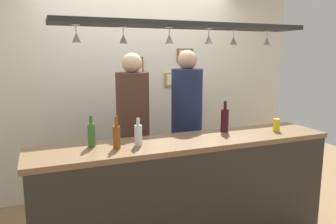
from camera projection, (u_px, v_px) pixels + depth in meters
The scene contains 20 objects.
ground_plane at pixel (172, 224), 3.37m from camera, with size 8.00×8.00×0.00m, color olive.
back_wall at pixel (139, 88), 4.15m from camera, with size 4.40×0.06×2.60m, color silver.
bar_counter at pixel (194, 180), 2.79m from camera, with size 2.70×0.55×0.99m.
overhead_glass_rack at pixel (186, 25), 2.75m from camera, with size 2.20×0.36×0.04m, color black.
hanging_wineglass_far_left at pixel (76, 37), 2.43m from camera, with size 0.07×0.07×0.13m.
hanging_wineglass_left at pixel (123, 38), 2.64m from camera, with size 0.07×0.07×0.13m.
hanging_wineglass_center_left at pixel (169, 38), 2.67m from camera, with size 0.07×0.07×0.13m.
hanging_wineglass_center at pixel (209, 39), 2.79m from camera, with size 0.07×0.07×0.13m.
hanging_wineglass_center_right at pixel (233, 40), 3.01m from camera, with size 0.07×0.07×0.13m.
hanging_wineglass_right at pixel (267, 41), 3.13m from camera, with size 0.07×0.07×0.13m.
person_left_brown_shirt at pixel (133, 120), 3.38m from camera, with size 0.34×0.34×1.74m.
person_middle_navy_shirt at pixel (187, 115), 3.61m from camera, with size 0.34×0.34×1.77m.
bottle_soda_clear at pixel (138, 135), 2.69m from camera, with size 0.06×0.06×0.23m.
bottle_beer_green_import at pixel (91, 134), 2.65m from camera, with size 0.06×0.06×0.26m.
bottle_wine_dark_red at pixel (225, 120), 3.15m from camera, with size 0.08×0.08×0.30m.
bottle_beer_amber_tall at pixel (117, 136), 2.61m from camera, with size 0.06×0.06×0.26m.
drink_can at pixel (276, 125), 3.19m from camera, with size 0.07×0.07×0.12m, color yellow.
picture_frame_lower_pair at pixel (175, 79), 4.27m from camera, with size 0.30×0.02×0.18m.
picture_frame_crest at pixel (136, 67), 4.04m from camera, with size 0.18×0.02×0.26m.
picture_frame_upper_small at pixel (185, 56), 4.26m from camera, with size 0.22×0.02×0.18m.
Camera 1 is at (-1.20, -2.87, 1.74)m, focal length 35.05 mm.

